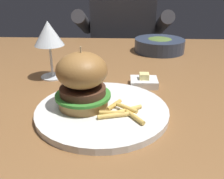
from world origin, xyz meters
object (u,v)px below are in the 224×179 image
(burger_sandwich, at_px, (82,80))
(butter_dish, at_px, (144,82))
(wine_glass, at_px, (49,35))
(diner_person, at_px, (122,57))
(main_plate, at_px, (102,111))
(soup_bowl, at_px, (159,45))

(burger_sandwich, xyz_separation_m, butter_dish, (0.14, 0.15, -0.06))
(wine_glass, bearing_deg, burger_sandwich, -58.63)
(burger_sandwich, relative_size, diner_person, 0.11)
(burger_sandwich, xyz_separation_m, diner_person, (0.08, 1.01, -0.25))
(butter_dish, bearing_deg, main_plate, -122.63)
(wine_glass, height_order, soup_bowl, wine_glass)
(main_plate, distance_m, wine_glass, 0.29)
(burger_sandwich, relative_size, butter_dish, 1.81)
(burger_sandwich, bearing_deg, wine_glass, 121.37)
(main_plate, xyz_separation_m, soup_bowl, (0.19, 0.51, 0.02))
(main_plate, height_order, butter_dish, butter_dish)
(diner_person, bearing_deg, main_plate, -92.14)
(main_plate, relative_size, soup_bowl, 1.46)
(butter_dish, height_order, soup_bowl, soup_bowl)
(burger_sandwich, distance_m, butter_dish, 0.22)
(soup_bowl, bearing_deg, butter_dish, -103.64)
(diner_person, bearing_deg, soup_bowl, -73.69)
(burger_sandwich, relative_size, wine_glass, 0.80)
(wine_glass, bearing_deg, butter_dish, -11.11)
(burger_sandwich, xyz_separation_m, soup_bowl, (0.23, 0.50, -0.05))
(main_plate, bearing_deg, diner_person, 87.86)
(wine_glass, relative_size, butter_dish, 2.26)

